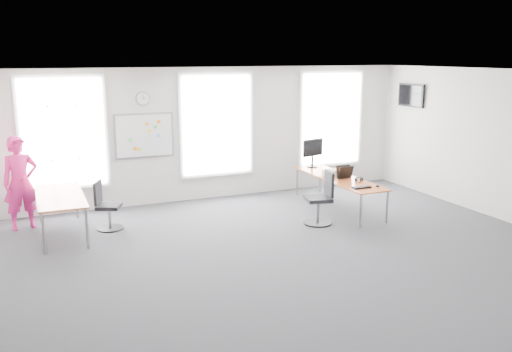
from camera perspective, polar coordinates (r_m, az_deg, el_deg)
name	(u,v)px	position (r m, az deg, el deg)	size (l,w,h in m)	color
floor	(279,255)	(9.11, 2.41, -8.36)	(10.00, 10.00, 0.00)	#2A292F
ceiling	(280,72)	(8.51, 2.60, 10.85)	(10.00, 10.00, 0.00)	white
wall_back	(204,134)	(12.36, -5.53, 4.40)	(10.00, 10.00, 0.00)	silver
wall_front	(463,247)	(5.49, 20.92, -7.02)	(10.00, 10.00, 0.00)	silver
wall_right	(510,147)	(11.71, 25.19, 2.79)	(10.00, 10.00, 0.00)	silver
window_left	(63,133)	(11.76, -19.61, 4.28)	(1.60, 0.06, 2.20)	white
window_mid	(216,125)	(12.40, -4.18, 5.38)	(1.60, 0.06, 2.20)	white
window_right	(331,119)	(13.66, 7.87, 5.97)	(1.60, 0.06, 2.20)	white
desk_right	(339,179)	(11.82, 8.68, -0.35)	(0.74, 2.78, 0.68)	#B15B32
desk_left	(60,198)	(10.57, -19.92, -2.24)	(0.82, 2.05, 0.75)	#B15B32
chair_right	(321,201)	(10.70, 6.87, -2.63)	(0.57, 0.56, 1.05)	black
chair_left	(106,208)	(10.69, -15.50, -3.30)	(0.56, 0.56, 0.94)	black
person	(21,183)	(11.17, -23.54, -0.66)	(0.65, 0.43, 1.79)	#C71D6A
whiteboard	(144,136)	(11.99, -11.67, 4.18)	(1.20, 0.03, 0.90)	white
wall_clock	(143,98)	(11.90, -11.84, 7.99)	(0.30, 0.30, 0.04)	gray
tv	(411,95)	(13.75, 16.03, 8.16)	(0.06, 0.90, 0.55)	black
keyboard	(362,188)	(10.95, 11.05, -1.20)	(0.40, 0.14, 0.02)	black
mouse	(377,186)	(11.09, 12.66, -1.03)	(0.07, 0.12, 0.04)	black
lens_cap	(360,183)	(11.39, 10.85, -0.68)	(0.06, 0.06, 0.01)	black
headphones	(359,179)	(11.50, 10.77, -0.35)	(0.16, 0.09, 0.10)	black
laptop_sleeve	(344,172)	(11.68, 9.30, 0.40)	(0.35, 0.20, 0.28)	black
paper_stack	(332,173)	(11.96, 7.98, 0.34)	(0.35, 0.26, 0.12)	beige
monitor	(313,150)	(12.73, 6.00, 2.70)	(0.59, 0.24, 0.67)	black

